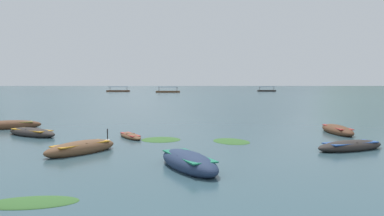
{
  "coord_description": "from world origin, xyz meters",
  "views": [
    {
      "loc": [
        1.35,
        -4.35,
        3.26
      ],
      "look_at": [
        -1.79,
        43.61,
        0.29
      ],
      "focal_mm": 35.44,
      "sensor_mm": 36.0,
      "label": 1
    }
  ],
  "objects_px": {
    "ferry_2": "(168,91)",
    "mooring_buoy": "(108,142)",
    "rowboat_5": "(8,125)",
    "rowboat_10": "(130,136)",
    "rowboat_1": "(32,133)",
    "rowboat_0": "(81,148)",
    "rowboat_4": "(350,146)",
    "ferry_1": "(118,91)",
    "rowboat_7": "(337,130)",
    "ferry_0": "(267,91)",
    "rowboat_2": "(188,162)"
  },
  "relations": [
    {
      "from": "rowboat_2",
      "to": "rowboat_10",
      "type": "height_order",
      "value": "rowboat_2"
    },
    {
      "from": "rowboat_0",
      "to": "rowboat_4",
      "type": "bearing_deg",
      "value": 7.57
    },
    {
      "from": "ferry_1",
      "to": "rowboat_1",
      "type": "bearing_deg",
      "value": -77.28
    },
    {
      "from": "rowboat_7",
      "to": "mooring_buoy",
      "type": "bearing_deg",
      "value": -159.22
    },
    {
      "from": "rowboat_5",
      "to": "rowboat_7",
      "type": "relative_size",
      "value": 1.01
    },
    {
      "from": "rowboat_0",
      "to": "ferry_1",
      "type": "distance_m",
      "value": 159.43
    },
    {
      "from": "rowboat_4",
      "to": "mooring_buoy",
      "type": "distance_m",
      "value": 12.8
    },
    {
      "from": "rowboat_0",
      "to": "rowboat_10",
      "type": "bearing_deg",
      "value": 77.25
    },
    {
      "from": "rowboat_0",
      "to": "rowboat_7",
      "type": "distance_m",
      "value": 16.76
    },
    {
      "from": "rowboat_10",
      "to": "ferry_1",
      "type": "bearing_deg",
      "value": 105.03
    },
    {
      "from": "rowboat_0",
      "to": "ferry_0",
      "type": "relative_size",
      "value": 0.46
    },
    {
      "from": "rowboat_1",
      "to": "rowboat_2",
      "type": "height_order",
      "value": "rowboat_2"
    },
    {
      "from": "rowboat_7",
      "to": "ferry_2",
      "type": "distance_m",
      "value": 133.2
    },
    {
      "from": "ferry_2",
      "to": "ferry_1",
      "type": "bearing_deg",
      "value": 147.36
    },
    {
      "from": "rowboat_1",
      "to": "rowboat_0",
      "type": "bearing_deg",
      "value": -47.33
    },
    {
      "from": "rowboat_7",
      "to": "ferry_1",
      "type": "distance_m",
      "value": 155.76
    },
    {
      "from": "rowboat_2",
      "to": "rowboat_7",
      "type": "height_order",
      "value": "rowboat_2"
    },
    {
      "from": "rowboat_4",
      "to": "rowboat_7",
      "type": "distance_m",
      "value": 6.71
    },
    {
      "from": "rowboat_4",
      "to": "rowboat_7",
      "type": "bearing_deg",
      "value": 78.08
    },
    {
      "from": "rowboat_2",
      "to": "mooring_buoy",
      "type": "relative_size",
      "value": 4.77
    },
    {
      "from": "ferry_2",
      "to": "mooring_buoy",
      "type": "bearing_deg",
      "value": -84.03
    },
    {
      "from": "rowboat_4",
      "to": "rowboat_10",
      "type": "bearing_deg",
      "value": 163.88
    },
    {
      "from": "rowboat_2",
      "to": "rowboat_7",
      "type": "bearing_deg",
      "value": 51.01
    },
    {
      "from": "rowboat_4",
      "to": "ferry_2",
      "type": "bearing_deg",
      "value": 101.14
    },
    {
      "from": "rowboat_7",
      "to": "ferry_1",
      "type": "bearing_deg",
      "value": 110.08
    },
    {
      "from": "rowboat_0",
      "to": "ferry_0",
      "type": "xyz_separation_m",
      "value": [
        30.11,
        164.48,
        0.22
      ]
    },
    {
      "from": "rowboat_1",
      "to": "rowboat_2",
      "type": "xyz_separation_m",
      "value": [
        10.73,
        -8.82,
        0.06
      ]
    },
    {
      "from": "rowboat_1",
      "to": "mooring_buoy",
      "type": "bearing_deg",
      "value": -26.28
    },
    {
      "from": "rowboat_4",
      "to": "ferry_1",
      "type": "xyz_separation_m",
      "value": [
        -52.1,
        152.85,
        0.26
      ]
    },
    {
      "from": "rowboat_2",
      "to": "ferry_1",
      "type": "relative_size",
      "value": 0.42
    },
    {
      "from": "rowboat_7",
      "to": "ferry_2",
      "type": "relative_size",
      "value": 0.46
    },
    {
      "from": "ferry_1",
      "to": "ferry_2",
      "type": "height_order",
      "value": "same"
    },
    {
      "from": "rowboat_1",
      "to": "mooring_buoy",
      "type": "relative_size",
      "value": 4.81
    },
    {
      "from": "ferry_2",
      "to": "rowboat_5",
      "type": "bearing_deg",
      "value": -87.86
    },
    {
      "from": "rowboat_5",
      "to": "rowboat_10",
      "type": "relative_size",
      "value": 1.56
    },
    {
      "from": "rowboat_4",
      "to": "ferry_0",
      "type": "height_order",
      "value": "ferry_0"
    },
    {
      "from": "rowboat_7",
      "to": "rowboat_2",
      "type": "bearing_deg",
      "value": -128.99
    },
    {
      "from": "rowboat_0",
      "to": "ferry_0",
      "type": "distance_m",
      "value": 167.21
    },
    {
      "from": "rowboat_10",
      "to": "rowboat_2",
      "type": "bearing_deg",
      "value": -63.0
    },
    {
      "from": "ferry_0",
      "to": "ferry_1",
      "type": "relative_size",
      "value": 0.82
    },
    {
      "from": "rowboat_4",
      "to": "rowboat_5",
      "type": "distance_m",
      "value": 23.38
    },
    {
      "from": "rowboat_5",
      "to": "rowboat_10",
      "type": "distance_m",
      "value": 10.94
    },
    {
      "from": "ferry_1",
      "to": "rowboat_10",
      "type": "bearing_deg",
      "value": -74.97
    },
    {
      "from": "rowboat_7",
      "to": "ferry_1",
      "type": "relative_size",
      "value": 0.43
    },
    {
      "from": "rowboat_4",
      "to": "rowboat_10",
      "type": "distance_m",
      "value": 12.47
    },
    {
      "from": "rowboat_5",
      "to": "ferry_1",
      "type": "bearing_deg",
      "value": 101.67
    },
    {
      "from": "rowboat_2",
      "to": "rowboat_1",
      "type": "bearing_deg",
      "value": 140.56
    },
    {
      "from": "rowboat_0",
      "to": "ferry_2",
      "type": "height_order",
      "value": "ferry_2"
    },
    {
      "from": "rowboat_5",
      "to": "rowboat_1",
      "type": "bearing_deg",
      "value": -44.92
    },
    {
      "from": "rowboat_0",
      "to": "mooring_buoy",
      "type": "height_order",
      "value": "mooring_buoy"
    }
  ]
}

